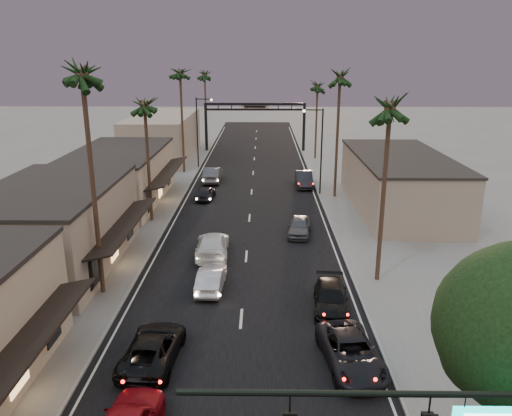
{
  "coord_description": "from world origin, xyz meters",
  "views": [
    {
      "loc": [
        1.15,
        -5.64,
        13.96
      ],
      "look_at": [
        0.66,
        31.89,
        2.5
      ],
      "focal_mm": 35.0,
      "sensor_mm": 36.0,
      "label": 1
    }
  ],
  "objects_px": {
    "arch": "(255,115)",
    "palm_far": "(205,72)",
    "palm_rb": "(340,73)",
    "palm_ld": "(180,70)",
    "palm_rc": "(318,83)",
    "palm_lb": "(81,67)",
    "streetlight_right": "(319,144)",
    "curbside_black": "(331,298)",
    "oncoming_pickup": "(153,348)",
    "curbside_near": "(351,352)",
    "oncoming_silver": "(211,278)",
    "palm_ra": "(391,101)",
    "streetlight_left": "(199,127)",
    "palm_lc": "(144,100)"
  },
  "relations": [
    {
      "from": "palm_far",
      "to": "curbside_black",
      "type": "bearing_deg",
      "value": -76.96
    },
    {
      "from": "curbside_black",
      "to": "oncoming_pickup",
      "type": "bearing_deg",
      "value": -144.87
    },
    {
      "from": "streetlight_right",
      "to": "palm_lb",
      "type": "xyz_separation_m",
      "value": [
        -15.52,
        -23.0,
        8.06
      ]
    },
    {
      "from": "oncoming_pickup",
      "to": "palm_lb",
      "type": "bearing_deg",
      "value": -53.13
    },
    {
      "from": "streetlight_left",
      "to": "curbside_near",
      "type": "distance_m",
      "value": 45.24
    },
    {
      "from": "oncoming_silver",
      "to": "palm_ra",
      "type": "bearing_deg",
      "value": -170.53
    },
    {
      "from": "palm_rc",
      "to": "oncoming_silver",
      "type": "bearing_deg",
      "value": -104.41
    },
    {
      "from": "arch",
      "to": "palm_far",
      "type": "height_order",
      "value": "palm_far"
    },
    {
      "from": "palm_far",
      "to": "palm_ld",
      "type": "bearing_deg",
      "value": -90.75
    },
    {
      "from": "streetlight_right",
      "to": "oncoming_silver",
      "type": "relative_size",
      "value": 2.1
    },
    {
      "from": "palm_lb",
      "to": "palm_far",
      "type": "height_order",
      "value": "palm_lb"
    },
    {
      "from": "palm_ld",
      "to": "palm_far",
      "type": "height_order",
      "value": "palm_ld"
    },
    {
      "from": "palm_far",
      "to": "oncoming_silver",
      "type": "height_order",
      "value": "palm_far"
    },
    {
      "from": "streetlight_right",
      "to": "curbside_black",
      "type": "height_order",
      "value": "streetlight_right"
    },
    {
      "from": "palm_lb",
      "to": "oncoming_pickup",
      "type": "relative_size",
      "value": 2.94
    },
    {
      "from": "curbside_black",
      "to": "arch",
      "type": "bearing_deg",
      "value": 101.08
    },
    {
      "from": "palm_ld",
      "to": "curbside_black",
      "type": "bearing_deg",
      "value": -68.53
    },
    {
      "from": "palm_lb",
      "to": "oncoming_silver",
      "type": "height_order",
      "value": "palm_lb"
    },
    {
      "from": "palm_lc",
      "to": "palm_ld",
      "type": "relative_size",
      "value": 0.86
    },
    {
      "from": "palm_lb",
      "to": "palm_far",
      "type": "bearing_deg",
      "value": 89.69
    },
    {
      "from": "palm_rb",
      "to": "palm_far",
      "type": "height_order",
      "value": "palm_rb"
    },
    {
      "from": "palm_ld",
      "to": "palm_rc",
      "type": "bearing_deg",
      "value": 27.62
    },
    {
      "from": "palm_lc",
      "to": "palm_rb",
      "type": "relative_size",
      "value": 0.86
    },
    {
      "from": "streetlight_right",
      "to": "oncoming_silver",
      "type": "xyz_separation_m",
      "value": [
        -8.93,
        -22.3,
        -4.62
      ]
    },
    {
      "from": "oncoming_silver",
      "to": "curbside_black",
      "type": "relative_size",
      "value": 0.9
    },
    {
      "from": "oncoming_pickup",
      "to": "curbside_near",
      "type": "xyz_separation_m",
      "value": [
        9.33,
        -0.27,
        0.01
      ]
    },
    {
      "from": "arch",
      "to": "streetlight_left",
      "type": "distance_m",
      "value": 13.85
    },
    {
      "from": "arch",
      "to": "palm_ld",
      "type": "relative_size",
      "value": 1.07
    },
    {
      "from": "streetlight_right",
      "to": "palm_lc",
      "type": "height_order",
      "value": "palm_lc"
    },
    {
      "from": "oncoming_pickup",
      "to": "curbside_black",
      "type": "relative_size",
      "value": 1.09
    },
    {
      "from": "palm_rb",
      "to": "curbside_near",
      "type": "relative_size",
      "value": 2.72
    },
    {
      "from": "streetlight_left",
      "to": "oncoming_pickup",
      "type": "xyz_separation_m",
      "value": [
        2.9,
        -43.04,
        -4.61
      ]
    },
    {
      "from": "arch",
      "to": "palm_rc",
      "type": "relative_size",
      "value": 1.25
    },
    {
      "from": "palm_far",
      "to": "palm_lb",
      "type": "bearing_deg",
      "value": -90.31
    },
    {
      "from": "palm_rb",
      "to": "palm_ld",
      "type": "bearing_deg",
      "value": 147.4
    },
    {
      "from": "palm_ra",
      "to": "palm_far",
      "type": "height_order",
      "value": "same"
    },
    {
      "from": "palm_lc",
      "to": "palm_ra",
      "type": "height_order",
      "value": "palm_ra"
    },
    {
      "from": "curbside_black",
      "to": "palm_lb",
      "type": "bearing_deg",
      "value": 177.71
    },
    {
      "from": "palm_lc",
      "to": "curbside_black",
      "type": "relative_size",
      "value": 2.58
    },
    {
      "from": "streetlight_left",
      "to": "palm_rb",
      "type": "xyz_separation_m",
      "value": [
        15.52,
        -14.0,
        7.09
      ]
    },
    {
      "from": "palm_ld",
      "to": "curbside_near",
      "type": "distance_m",
      "value": 44.22
    },
    {
      "from": "arch",
      "to": "oncoming_pickup",
      "type": "xyz_separation_m",
      "value": [
        -4.02,
        -55.04,
        -4.82
      ]
    },
    {
      "from": "arch",
      "to": "palm_rc",
      "type": "bearing_deg",
      "value": -34.89
    },
    {
      "from": "palm_lb",
      "to": "palm_rb",
      "type": "distance_m",
      "value": 27.94
    },
    {
      "from": "streetlight_left",
      "to": "palm_far",
      "type": "distance_m",
      "value": 20.96
    },
    {
      "from": "palm_far",
      "to": "curbside_near",
      "type": "relative_size",
      "value": 2.53
    },
    {
      "from": "streetlight_right",
      "to": "streetlight_left",
      "type": "height_order",
      "value": "same"
    },
    {
      "from": "arch",
      "to": "palm_rb",
      "type": "distance_m",
      "value": 28.24
    },
    {
      "from": "streetlight_right",
      "to": "palm_ra",
      "type": "relative_size",
      "value": 0.68
    },
    {
      "from": "streetlight_left",
      "to": "palm_lc",
      "type": "relative_size",
      "value": 0.74
    }
  ]
}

